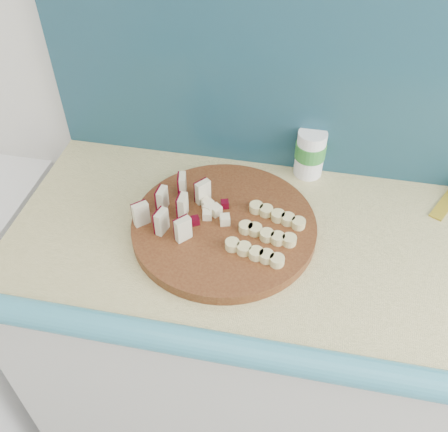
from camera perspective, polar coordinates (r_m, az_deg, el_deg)
kitchen_counter at (r=1.59m, az=22.54°, el=-16.26°), size 2.20×0.63×0.91m
cutting_board at (r=1.17m, az=0.00°, el=-1.17°), size 0.53×0.53×0.03m
apple_wedges at (r=1.16m, az=-5.80°, el=1.13°), size 0.15×0.18×0.06m
apple_chunks at (r=1.16m, az=-1.19°, el=0.04°), size 0.07×0.07×0.02m
banana_slices at (r=1.12m, az=4.86°, el=-2.02°), size 0.17×0.18×0.02m
canister at (r=1.31m, az=9.82°, el=7.15°), size 0.08×0.08×0.13m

